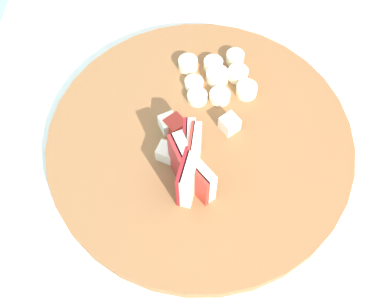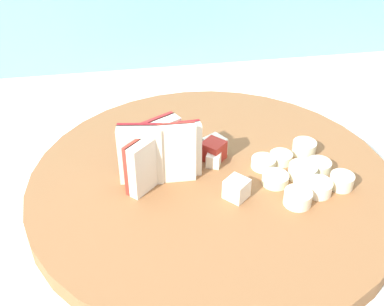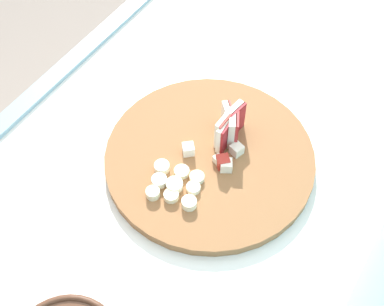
# 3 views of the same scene
# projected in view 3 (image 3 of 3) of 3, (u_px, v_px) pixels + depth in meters

# --- Properties ---
(ground) EXTENTS (10.00, 10.00, 0.00)m
(ground) POSITION_uv_depth(u_px,v_px,m) (212.00, 279.00, 1.75)
(ground) COLOR gray
(tiled_countertop) EXTENTS (1.42, 0.72, 0.92)m
(tiled_countertop) POSITION_uv_depth(u_px,v_px,m) (218.00, 214.00, 1.39)
(tiled_countertop) COLOR silver
(tiled_countertop) RESTS_ON ground
(tile_backsplash) EXTENTS (2.40, 0.04, 1.43)m
(tile_backsplash) POSITION_uv_depth(u_px,v_px,m) (380.00, 238.00, 1.06)
(tile_backsplash) COLOR #6BADC6
(tile_backsplash) RESTS_ON ground
(cutting_board) EXTENTS (0.38, 0.38, 0.02)m
(cutting_board) POSITION_uv_depth(u_px,v_px,m) (210.00, 158.00, 0.93)
(cutting_board) COLOR brown
(cutting_board) RESTS_ON tiled_countertop
(apple_wedge_fan) EXTENTS (0.08, 0.06, 0.06)m
(apple_wedge_fan) POSITION_uv_depth(u_px,v_px,m) (229.00, 126.00, 0.92)
(apple_wedge_fan) COLOR #B22D23
(apple_wedge_fan) RESTS_ON cutting_board
(apple_dice_pile) EXTENTS (0.07, 0.10, 0.02)m
(apple_dice_pile) POSITION_uv_depth(u_px,v_px,m) (218.00, 157.00, 0.91)
(apple_dice_pile) COLOR #EFE5CC
(apple_dice_pile) RESTS_ON cutting_board
(banana_slice_rows) EXTENTS (0.09, 0.11, 0.01)m
(banana_slice_rows) POSITION_uv_depth(u_px,v_px,m) (174.00, 184.00, 0.88)
(banana_slice_rows) COLOR #F4EAC6
(banana_slice_rows) RESTS_ON cutting_board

